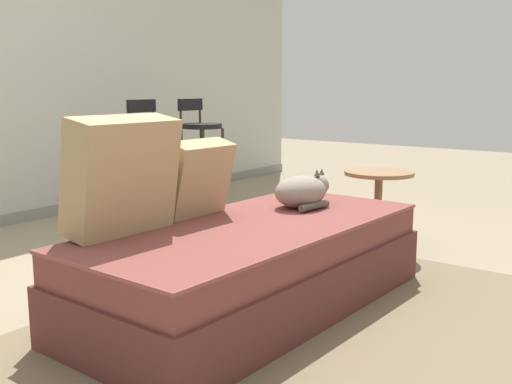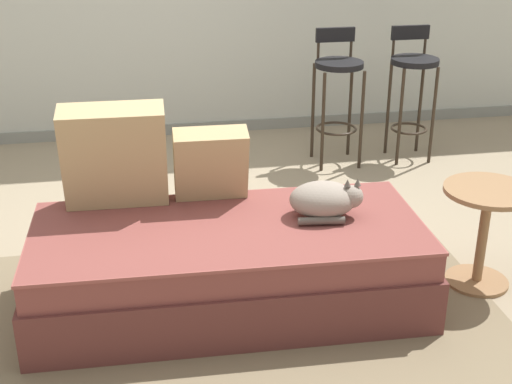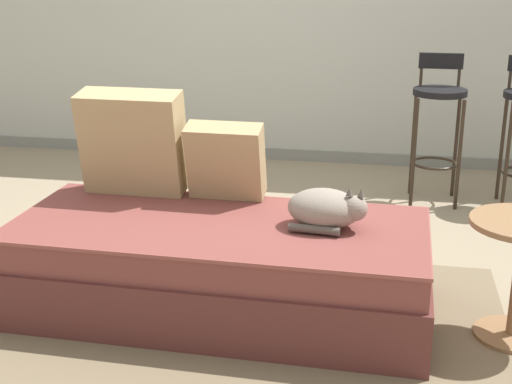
{
  "view_description": "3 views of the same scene",
  "coord_description": "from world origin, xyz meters",
  "px_view_note": "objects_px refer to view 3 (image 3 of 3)",
  "views": [
    {
      "loc": [
        -2.2,
        -2.07,
        1.06
      ],
      "look_at": [
        0.15,
        -0.3,
        0.54
      ],
      "focal_mm": 42.0,
      "sensor_mm": 36.0,
      "label": 1
    },
    {
      "loc": [
        -0.39,
        -3.36,
        1.9
      ],
      "look_at": [
        0.15,
        -0.3,
        0.54
      ],
      "focal_mm": 50.0,
      "sensor_mm": 36.0,
      "label": 2
    },
    {
      "loc": [
        0.71,
        -3.28,
        1.53
      ],
      "look_at": [
        0.15,
        -0.3,
        0.54
      ],
      "focal_mm": 50.0,
      "sensor_mm": 36.0,
      "label": 3
    }
  ],
  "objects_px": {
    "couch": "(219,265)",
    "throw_pillow_corner": "(133,142)",
    "throw_pillow_middle": "(226,161)",
    "bar_stool_near_window": "(438,113)",
    "cat": "(327,209)"
  },
  "relations": [
    {
      "from": "throw_pillow_corner",
      "to": "bar_stool_near_window",
      "type": "xyz_separation_m",
      "value": [
        1.54,
        1.44,
        -0.09
      ]
    },
    {
      "from": "throw_pillow_corner",
      "to": "throw_pillow_middle",
      "type": "relative_size",
      "value": 1.35
    },
    {
      "from": "throw_pillow_corner",
      "to": "throw_pillow_middle",
      "type": "bearing_deg",
      "value": -1.32
    },
    {
      "from": "throw_pillow_corner",
      "to": "bar_stool_near_window",
      "type": "bearing_deg",
      "value": 43.11
    },
    {
      "from": "cat",
      "to": "bar_stool_near_window",
      "type": "relative_size",
      "value": 0.37
    },
    {
      "from": "throw_pillow_middle",
      "to": "bar_stool_near_window",
      "type": "bearing_deg",
      "value": 53.54
    },
    {
      "from": "bar_stool_near_window",
      "to": "couch",
      "type": "bearing_deg",
      "value": -120.21
    },
    {
      "from": "couch",
      "to": "cat",
      "type": "height_order",
      "value": "cat"
    },
    {
      "from": "couch",
      "to": "throw_pillow_middle",
      "type": "relative_size",
      "value": 4.9
    },
    {
      "from": "throw_pillow_middle",
      "to": "cat",
      "type": "distance_m",
      "value": 0.6
    },
    {
      "from": "cat",
      "to": "throw_pillow_corner",
      "type": "bearing_deg",
      "value": 162.82
    },
    {
      "from": "couch",
      "to": "cat",
      "type": "xyz_separation_m",
      "value": [
        0.47,
        0.03,
        0.29
      ]
    },
    {
      "from": "throw_pillow_middle",
      "to": "cat",
      "type": "height_order",
      "value": "throw_pillow_middle"
    },
    {
      "from": "couch",
      "to": "bar_stool_near_window",
      "type": "relative_size",
      "value": 1.96
    },
    {
      "from": "couch",
      "to": "throw_pillow_corner",
      "type": "height_order",
      "value": "throw_pillow_corner"
    }
  ]
}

